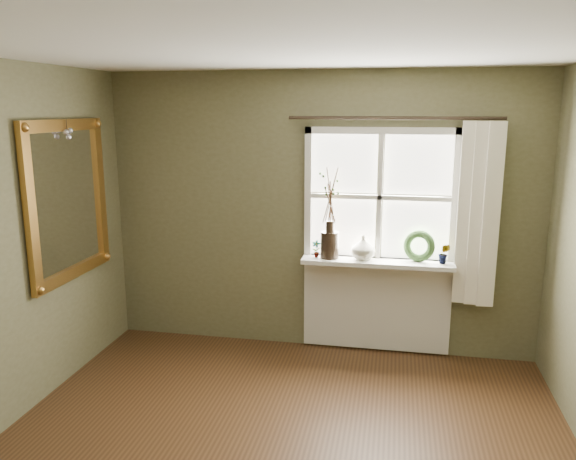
# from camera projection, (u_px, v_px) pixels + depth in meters

# --- Properties ---
(ceiling) EXTENTS (4.50, 4.50, 0.00)m
(ceiling) POSITION_uv_depth(u_px,v_px,m) (260.00, 39.00, 2.77)
(ceiling) COLOR silver
(ceiling) RESTS_ON ground
(wall_back) EXTENTS (4.00, 0.10, 2.60)m
(wall_back) POSITION_uv_depth(u_px,v_px,m) (320.00, 213.00, 5.25)
(wall_back) COLOR brown
(wall_back) RESTS_ON ground
(window_frame) EXTENTS (1.36, 0.06, 1.24)m
(window_frame) POSITION_uv_depth(u_px,v_px,m) (380.00, 197.00, 5.04)
(window_frame) COLOR silver
(window_frame) RESTS_ON wall_back
(window_sill) EXTENTS (1.36, 0.26, 0.04)m
(window_sill) POSITION_uv_depth(u_px,v_px,m) (377.00, 262.00, 5.06)
(window_sill) COLOR silver
(window_sill) RESTS_ON wall_back
(window_apron) EXTENTS (1.36, 0.04, 0.88)m
(window_apron) POSITION_uv_depth(u_px,v_px,m) (376.00, 304.00, 5.26)
(window_apron) COLOR silver
(window_apron) RESTS_ON ground
(dark_jug) EXTENTS (0.21, 0.21, 0.24)m
(dark_jug) POSITION_uv_depth(u_px,v_px,m) (330.00, 245.00, 5.11)
(dark_jug) COLOR black
(dark_jug) RESTS_ON window_sill
(cream_vase) EXTENTS (0.26, 0.26, 0.22)m
(cream_vase) POSITION_uv_depth(u_px,v_px,m) (363.00, 248.00, 5.06)
(cream_vase) COLOR beige
(cream_vase) RESTS_ON window_sill
(wreath) EXTENTS (0.31, 0.21, 0.29)m
(wreath) POSITION_uv_depth(u_px,v_px,m) (419.00, 249.00, 5.01)
(wreath) COLOR #2C4B21
(wreath) RESTS_ON window_sill
(potted_plant_left) EXTENTS (0.09, 0.06, 0.16)m
(potted_plant_left) POSITION_uv_depth(u_px,v_px,m) (316.00, 249.00, 5.15)
(potted_plant_left) COLOR #2C4B21
(potted_plant_left) RESTS_ON window_sill
(potted_plant_right) EXTENTS (0.12, 0.10, 0.18)m
(potted_plant_right) POSITION_uv_depth(u_px,v_px,m) (444.00, 254.00, 4.93)
(potted_plant_right) COLOR #2C4B21
(potted_plant_right) RESTS_ON window_sill
(curtain) EXTENTS (0.36, 0.12, 1.59)m
(curtain) POSITION_uv_depth(u_px,v_px,m) (478.00, 215.00, 4.82)
(curtain) COLOR white
(curtain) RESTS_ON wall_back
(curtain_rod) EXTENTS (1.84, 0.03, 0.03)m
(curtain_rod) POSITION_uv_depth(u_px,v_px,m) (394.00, 118.00, 4.82)
(curtain_rod) COLOR black
(curtain_rod) RESTS_ON wall_back
(gilt_mirror) EXTENTS (0.10, 1.10, 1.32)m
(gilt_mirror) POSITION_uv_depth(u_px,v_px,m) (68.00, 200.00, 4.62)
(gilt_mirror) COLOR white
(gilt_mirror) RESTS_ON wall_left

